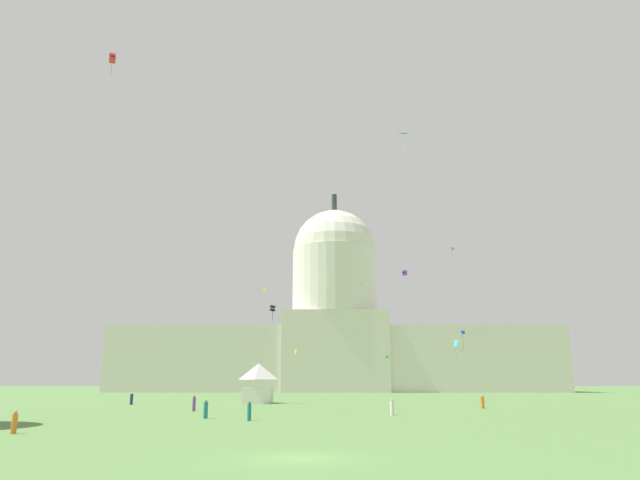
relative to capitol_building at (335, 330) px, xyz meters
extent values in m
plane|color=#567F42|center=(-3.32, -163.05, -19.58)|extent=(800.00, 800.00, 0.00)
cube|color=silver|center=(-35.47, 0.00, -9.51)|extent=(70.95, 24.30, 20.15)
cube|color=silver|center=(35.47, 0.00, -9.51)|extent=(70.95, 24.30, 20.15)
cube|color=silver|center=(0.00, 0.00, -7.19)|extent=(32.95, 26.73, 24.78)
cylinder|color=silver|center=(0.00, 0.00, 15.89)|extent=(27.94, 27.94, 21.39)
sphere|color=silver|center=(0.00, 0.00, 26.59)|extent=(27.47, 27.47, 27.47)
cylinder|color=#2D3833|center=(0.00, 0.00, 43.36)|extent=(1.80, 1.80, 6.08)
cube|color=white|center=(-13.06, -97.39, -18.40)|extent=(4.36, 5.37, 2.37)
pyramid|color=white|center=(-13.06, -97.39, -14.77)|extent=(4.58, 5.64, 2.44)
cylinder|color=#1E757A|center=(-13.37, -134.97, -18.85)|extent=(0.55, 0.55, 1.47)
sphere|color=tan|center=(-13.37, -134.97, -17.99)|extent=(0.36, 0.36, 0.26)
cylinder|color=navy|center=(-30.80, -103.40, -18.83)|extent=(0.45, 0.45, 1.51)
sphere|color=beige|center=(-30.80, -103.40, -17.95)|extent=(0.25, 0.25, 0.24)
cylinder|color=#703D93|center=(-17.41, -121.98, -18.81)|extent=(0.46, 0.46, 1.54)
sphere|color=#A37556|center=(-17.41, -121.98, -17.91)|extent=(0.32, 0.32, 0.25)
cylinder|color=silver|center=(4.34, -129.86, -18.89)|extent=(0.57, 0.57, 1.37)
sphere|color=tan|center=(4.34, -129.86, -18.08)|extent=(0.34, 0.34, 0.25)
cylinder|color=orange|center=(-22.52, -151.12, -18.95)|extent=(0.50, 0.50, 1.27)
sphere|color=tan|center=(-22.52, -151.12, -18.19)|extent=(0.32, 0.32, 0.23)
cylinder|color=#1E757A|center=(-8.89, -138.34, -18.87)|extent=(0.46, 0.46, 1.42)
sphere|color=brown|center=(-8.89, -138.34, -18.06)|extent=(0.30, 0.30, 0.22)
cylinder|color=orange|center=(17.31, -114.48, -18.87)|extent=(0.67, 0.67, 1.43)
sphere|color=tan|center=(17.31, -114.48, -18.05)|extent=(0.29, 0.29, 0.20)
pyramid|color=#8CD133|center=(6.47, -49.89, 6.36)|extent=(1.02, 1.35, 0.11)
cylinder|color=#8CD133|center=(6.17, -49.96, 4.35)|extent=(0.30, 0.28, 2.80)
cube|color=#33BCDB|center=(24.45, -67.80, -8.59)|extent=(0.95, 1.19, 1.40)
cylinder|color=#33BCDB|center=(24.39, -67.80, -10.89)|extent=(0.33, 0.45, 3.13)
cube|color=gold|center=(-8.51, -74.78, -10.59)|extent=(0.55, 0.78, 0.97)
cylinder|color=gold|center=(-8.66, -74.78, -11.67)|extent=(0.09, 0.13, 1.28)
cube|color=pink|center=(34.43, -24.22, 21.33)|extent=(0.88, 0.88, 0.36)
cube|color=pink|center=(34.43, -24.22, 21.81)|extent=(0.88, 0.88, 0.36)
cylinder|color=pink|center=(34.23, -24.22, 19.98)|extent=(0.36, 0.14, 2.34)
pyramid|color=white|center=(-39.37, -62.39, 10.96)|extent=(0.67, 1.29, 0.32)
cube|color=yellow|center=(-15.02, -73.85, 1.92)|extent=(0.66, 0.30, 0.94)
cylinder|color=yellow|center=(-15.01, -73.85, 0.16)|extent=(0.07, 0.26, 2.66)
cube|color=red|center=(-40.15, -99.15, 38.95)|extent=(1.32, 1.38, 0.75)
cube|color=red|center=(-40.15, -99.15, 39.72)|extent=(1.32, 1.38, 0.75)
cylinder|color=purple|center=(-40.16, -99.15, 37.45)|extent=(0.27, 0.32, 2.52)
cube|color=blue|center=(24.78, -73.29, -6.85)|extent=(0.77, 0.82, 0.50)
cube|color=blue|center=(24.78, -73.29, -6.50)|extent=(0.77, 0.82, 0.50)
cylinder|color=green|center=(24.77, -73.29, -8.70)|extent=(0.15, 0.35, 3.41)
cube|color=green|center=(14.44, -23.05, -9.73)|extent=(0.86, 0.89, 0.43)
cube|color=green|center=(14.44, -23.05, -9.24)|extent=(0.86, 0.89, 0.43)
pyramid|color=teal|center=(10.03, -105.26, 21.40)|extent=(1.59, 1.01, 0.43)
cylinder|color=yellow|center=(10.03, -105.65, 19.16)|extent=(0.39, 0.27, 2.65)
cube|color=purple|center=(11.09, -91.97, 1.67)|extent=(0.82, 0.84, 0.40)
cube|color=purple|center=(11.09, -91.97, 2.12)|extent=(0.82, 0.84, 0.40)
cube|color=black|center=(-12.61, -81.50, -3.21)|extent=(1.15, 1.12, 0.52)
cube|color=black|center=(-12.61, -81.50, -2.59)|extent=(1.15, 1.12, 0.52)
cylinder|color=black|center=(-12.59, -81.50, -4.29)|extent=(0.12, 0.31, 1.77)
camera|label=1|loc=(-1.97, -190.22, -16.26)|focal=32.46mm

